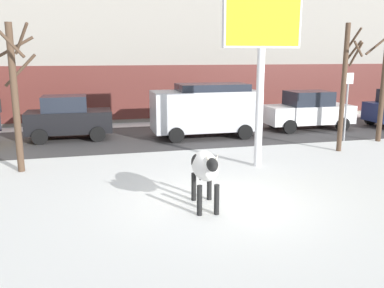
% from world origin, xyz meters
% --- Properties ---
extents(ground_plane, '(120.00, 120.00, 0.00)m').
position_xyz_m(ground_plane, '(0.00, 0.00, 0.00)').
color(ground_plane, white).
extents(road_strip, '(60.00, 5.60, 0.01)m').
position_xyz_m(road_strip, '(0.00, 8.59, 0.00)').
color(road_strip, '#423F3F').
rests_on(road_strip, ground).
extents(building_facade, '(44.00, 6.10, 13.00)m').
position_xyz_m(building_facade, '(0.00, 15.81, 6.48)').
color(building_facade, gray).
rests_on(building_facade, ground).
extents(cow_holstein, '(0.77, 1.93, 1.54)m').
position_xyz_m(cow_holstein, '(-0.42, -0.16, 1.00)').
color(cow_holstein, silver).
rests_on(cow_holstein, ground).
extents(billboard, '(2.52, 0.25, 5.56)m').
position_xyz_m(billboard, '(2.28, 3.01, 4.31)').
color(billboard, silver).
rests_on(billboard, ground).
extents(car_black_hatchback, '(3.51, 1.94, 1.86)m').
position_xyz_m(car_black_hatchback, '(-3.79, 9.05, 0.93)').
color(car_black_hatchback, black).
rests_on(car_black_hatchback, ground).
extents(car_silver_van, '(4.61, 2.14, 2.32)m').
position_xyz_m(car_silver_van, '(2.01, 8.11, 1.24)').
color(car_silver_van, '#B7BABF').
rests_on(car_silver_van, ground).
extents(car_white_sedan, '(4.21, 2.00, 1.84)m').
position_xyz_m(car_white_sedan, '(7.30, 8.73, 0.91)').
color(car_white_sedan, white).
rests_on(car_white_sedan, ground).
extents(pedestrian_near_billboard, '(0.36, 0.24, 1.73)m').
position_xyz_m(pedestrian_near_billboard, '(3.13, 11.92, 0.88)').
color(pedestrian_near_billboard, '#282833').
rests_on(pedestrian_near_billboard, ground).
extents(bare_tree_left_lot, '(1.28, 1.26, 4.63)m').
position_xyz_m(bare_tree_left_lot, '(-5.05, 4.28, 2.52)').
color(bare_tree_left_lot, '#4C3828').
rests_on(bare_tree_left_lot, ground).
extents(bare_tree_right_lot, '(0.77, 1.06, 4.64)m').
position_xyz_m(bare_tree_right_lot, '(6.15, 4.25, 2.53)').
color(bare_tree_right_lot, '#4C3828').
rests_on(bare_tree_right_lot, ground).
extents(bare_tree_far_back, '(1.13, 1.06, 4.92)m').
position_xyz_m(bare_tree_far_back, '(8.76, 5.46, 2.57)').
color(bare_tree_far_back, '#4C3828').
rests_on(bare_tree_far_back, ground).
extents(street_sign, '(0.44, 0.08, 2.82)m').
position_xyz_m(street_sign, '(7.35, 5.78, 1.67)').
color(street_sign, gray).
rests_on(street_sign, ground).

